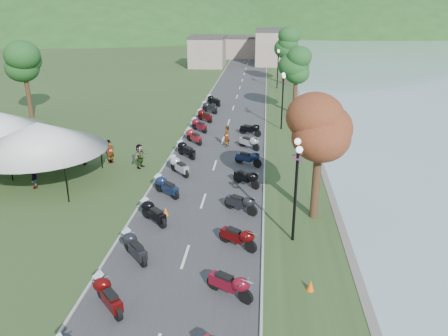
{
  "coord_description": "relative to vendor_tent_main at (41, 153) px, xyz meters",
  "views": [
    {
      "loc": [
        3.4,
        -1.03,
        11.02
      ],
      "look_at": [
        1.02,
        24.19,
        1.3
      ],
      "focal_mm": 35.0,
      "sensor_mm": 36.0,
      "label": 1
    }
  ],
  "objects": [
    {
      "name": "vendor_tent_main",
      "position": [
        0.0,
        0.0,
        0.0
      ],
      "size": [
        5.58,
        5.58,
        4.0
      ],
      "primitive_type": null,
      "color": "silver",
      "rests_on": "ground"
    },
    {
      "name": "tree_lakeside",
      "position": [
        16.88,
        -3.38,
        1.99
      ],
      "size": [
        2.88,
        2.88,
        7.99
      ],
      "primitive_type": null,
      "color": "#235B22",
      "rests_on": "ground"
    },
    {
      "name": "pedestrian_a",
      "position": [
        3.06,
        3.91,
        -2.0
      ],
      "size": [
        0.72,
        0.74,
        1.63
      ],
      "primitive_type": "imported",
      "rotation": [
        0.0,
        0.0,
        0.87
      ],
      "color": "slate",
      "rests_on": "ground"
    },
    {
      "name": "pedestrian_b",
      "position": [
        0.98,
        3.35,
        -2.0
      ],
      "size": [
        0.93,
        0.59,
        1.81
      ],
      "primitive_type": "imported",
      "rotation": [
        0.0,
        0.0,
        3.26
      ],
      "color": "slate",
      "rests_on": "ground"
    },
    {
      "name": "road",
      "position": [
        10.62,
        16.04,
        -1.99
      ],
      "size": [
        7.0,
        120.0,
        0.02
      ],
      "primitive_type": "cube",
      "color": "#38383B",
      "rests_on": "ground"
    },
    {
      "name": "hills_backdrop",
      "position": [
        10.62,
        176.04,
        -2.0
      ],
      "size": [
        360.0,
        120.0,
        76.0
      ],
      "primitive_type": null,
      "color": "#285621",
      "rests_on": "ground"
    },
    {
      "name": "moto_row_right",
      "position": [
        12.93,
        -5.02,
        -1.45
      ],
      "size": [
        2.6,
        35.93,
        1.1
      ],
      "primitive_type": null,
      "color": "#331411",
      "rests_on": "ground"
    },
    {
      "name": "pedestrian_c",
      "position": [
        -0.2,
        -1.05,
        -2.0
      ],
      "size": [
        0.97,
        1.3,
        1.86
      ],
      "primitive_type": "imported",
      "rotation": [
        0.0,
        0.0,
        5.17
      ],
      "color": "slate",
      "rests_on": "ground"
    },
    {
      "name": "far_building",
      "position": [
        8.62,
        61.04,
        0.5
      ],
      "size": [
        18.0,
        16.0,
        5.0
      ],
      "primitive_type": "cube",
      "color": "gray",
      "rests_on": "ground"
    },
    {
      "name": "moto_row_left",
      "position": [
        8.37,
        -1.39,
        -1.45
      ],
      "size": [
        2.6,
        51.1,
        1.1
      ],
      "primitive_type": null,
      "color": "#331411",
      "rests_on": "ground"
    }
  ]
}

